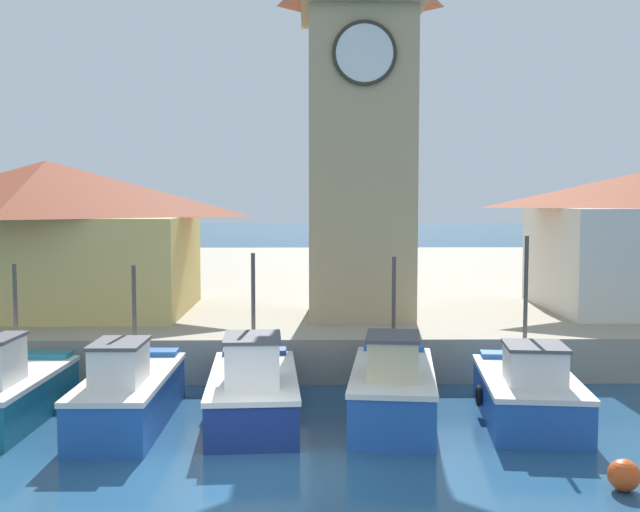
# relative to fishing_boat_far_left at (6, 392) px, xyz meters

# --- Properties ---
(ground_plane) EXTENTS (300.00, 300.00, 0.00)m
(ground_plane) POSITION_rel_fishing_boat_far_left_xyz_m (6.09, -3.52, -0.73)
(ground_plane) COLOR navy
(quay_wharf) EXTENTS (120.00, 40.00, 1.29)m
(quay_wharf) POSITION_rel_fishing_boat_far_left_xyz_m (6.09, 23.38, -0.08)
(quay_wharf) COLOR #9E937F
(quay_wharf) RESTS_ON ground
(fishing_boat_far_left) EXTENTS (2.06, 4.69, 3.69)m
(fishing_boat_far_left) POSITION_rel_fishing_boat_far_left_xyz_m (0.00, 0.00, 0.00)
(fishing_boat_far_left) COLOR #196B7F
(fishing_boat_far_left) RESTS_ON ground
(fishing_boat_left_outer) EXTENTS (1.90, 4.93, 3.67)m
(fishing_boat_left_outer) POSITION_rel_fishing_boat_far_left_xyz_m (2.94, -0.29, 0.01)
(fishing_boat_left_outer) COLOR #2356A8
(fishing_boat_left_outer) RESTS_ON ground
(fishing_boat_left_inner) EXTENTS (2.33, 5.20, 3.93)m
(fishing_boat_left_inner) POSITION_rel_fishing_boat_far_left_xyz_m (5.79, 0.09, -0.00)
(fishing_boat_left_inner) COLOR navy
(fishing_boat_left_inner) RESTS_ON ground
(fishing_boat_mid_left) EXTENTS (2.51, 5.18, 3.84)m
(fishing_boat_mid_left) POSITION_rel_fishing_boat_far_left_xyz_m (9.10, 0.04, 0.04)
(fishing_boat_mid_left) COLOR #2356A8
(fishing_boat_mid_left) RESTS_ON ground
(fishing_boat_center) EXTENTS (2.65, 4.72, 4.36)m
(fishing_boat_center) POSITION_rel_fishing_boat_far_left_xyz_m (12.30, -0.07, -0.04)
(fishing_boat_center) COLOR #2356A8
(fishing_boat_center) RESTS_ON ground
(clock_tower) EXTENTS (3.92, 3.92, 14.39)m
(clock_tower) POSITION_rel_fishing_boat_far_left_xyz_m (8.83, 7.67, 7.29)
(clock_tower) COLOR tan
(clock_tower) RESTS_ON quay_wharf
(warehouse_left) EXTENTS (10.06, 6.70, 5.28)m
(warehouse_left) POSITION_rel_fishing_boat_far_left_xyz_m (-1.96, 8.81, 3.26)
(warehouse_left) COLOR tan
(warehouse_left) RESTS_ON quay_wharf
(mooring_buoy) EXTENTS (0.58, 0.58, 0.58)m
(mooring_buoy) POSITION_rel_fishing_boat_far_left_xyz_m (12.76, -4.38, -0.44)
(mooring_buoy) COLOR #E54C19
(mooring_buoy) RESTS_ON ground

